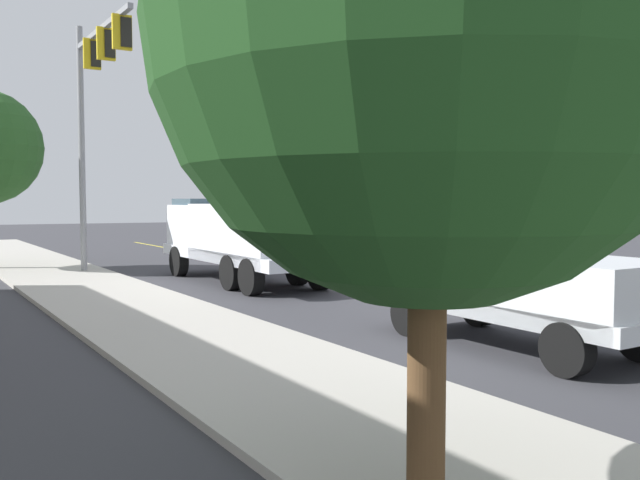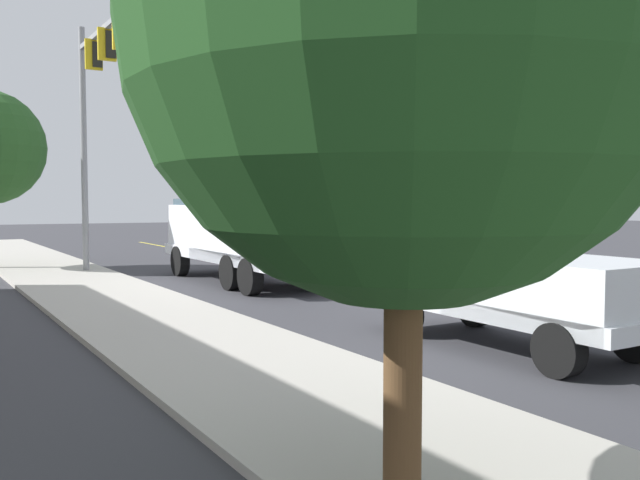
% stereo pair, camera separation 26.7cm
% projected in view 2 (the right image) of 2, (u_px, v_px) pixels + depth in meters
% --- Properties ---
extents(ground, '(120.00, 120.00, 0.00)m').
position_uv_depth(ground, '(377.00, 286.00, 21.08)').
color(ground, '#38383D').
extents(sidewalk_far_side, '(60.00, 10.77, 0.12)m').
position_uv_depth(sidewalk_far_side, '(121.00, 304.00, 16.99)').
color(sidewalk_far_side, '#B2ADA3').
rests_on(sidewalk_far_side, ground).
extents(lane_centre_stripe, '(49.66, 6.15, 0.01)m').
position_uv_depth(lane_centre_stripe, '(377.00, 286.00, 21.08)').
color(lane_centre_stripe, yellow).
rests_on(lane_centre_stripe, ground).
extents(utility_bucket_truck, '(8.44, 3.49, 7.91)m').
position_uv_depth(utility_bucket_truck, '(241.00, 231.00, 21.95)').
color(utility_bucket_truck, white).
rests_on(utility_bucket_truck, ground).
extents(service_pickup_truck, '(5.81, 2.76, 2.06)m').
position_uv_depth(service_pickup_truck, '(512.00, 286.00, 12.20)').
color(service_pickup_truck, silver).
rests_on(service_pickup_truck, ground).
extents(passing_minivan, '(4.99, 2.46, 1.69)m').
position_uv_depth(passing_minivan, '(297.00, 238.00, 29.83)').
color(passing_minivan, maroon).
rests_on(passing_minivan, ground).
extents(traffic_cone_mid_front, '(0.40, 0.40, 0.73)m').
position_uv_depth(traffic_cone_mid_front, '(462.00, 296.00, 16.29)').
color(traffic_cone_mid_front, black).
rests_on(traffic_cone_mid_front, ground).
extents(traffic_cone_mid_rear, '(0.40, 0.40, 0.81)m').
position_uv_depth(traffic_cone_mid_rear, '(336.00, 275.00, 20.47)').
color(traffic_cone_mid_rear, black).
rests_on(traffic_cone_mid_rear, ground).
extents(traffic_cone_trailing, '(0.40, 0.40, 0.76)m').
position_uv_depth(traffic_cone_trailing, '(241.00, 258.00, 26.60)').
color(traffic_cone_trailing, black).
rests_on(traffic_cone_trailing, ground).
extents(traffic_signal_mast, '(6.18, 1.02, 8.75)m').
position_uv_depth(traffic_signal_mast, '(96.00, 94.00, 22.68)').
color(traffic_signal_mast, gray).
rests_on(traffic_signal_mast, ground).
extents(street_tree_left, '(4.55, 4.55, 6.34)m').
position_uv_depth(street_tree_left, '(405.00, 26.00, 5.44)').
color(street_tree_left, brown).
rests_on(street_tree_left, ground).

